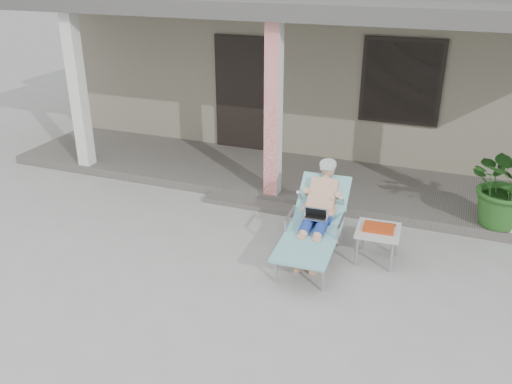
% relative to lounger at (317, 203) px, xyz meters
% --- Properties ---
extents(ground, '(60.00, 60.00, 0.00)m').
position_rel_lounger_xyz_m(ground, '(-1.05, -0.85, -0.70)').
color(ground, '#9E9E99').
rests_on(ground, ground).
extents(house, '(10.40, 5.40, 3.30)m').
position_rel_lounger_xyz_m(house, '(-1.05, 5.65, 0.96)').
color(house, gray).
rests_on(house, ground).
extents(porch_deck, '(10.00, 2.00, 0.15)m').
position_rel_lounger_xyz_m(porch_deck, '(-1.05, 2.15, -0.63)').
color(porch_deck, '#605B56').
rests_on(porch_deck, ground).
extents(porch_overhang, '(10.00, 2.30, 2.85)m').
position_rel_lounger_xyz_m(porch_overhang, '(-1.05, 2.10, 2.08)').
color(porch_overhang, silver).
rests_on(porch_overhang, porch_deck).
extents(porch_step, '(2.00, 0.30, 0.07)m').
position_rel_lounger_xyz_m(porch_step, '(-1.05, 1.00, -0.67)').
color(porch_step, '#605B56').
rests_on(porch_step, ground).
extents(lounger, '(0.74, 1.79, 1.14)m').
position_rel_lounger_xyz_m(lounger, '(0.00, 0.00, 0.00)').
color(lounger, '#B7B7BC').
rests_on(lounger, ground).
extents(side_table, '(0.56, 0.56, 0.48)m').
position_rel_lounger_xyz_m(side_table, '(0.78, 0.08, -0.30)').
color(side_table, '#B8B8B3').
rests_on(side_table, ground).
extents(potted_palm, '(1.28, 1.18, 1.20)m').
position_rel_lounger_xyz_m(potted_palm, '(2.28, 1.42, 0.05)').
color(potted_palm, '#26591E').
rests_on(potted_palm, porch_deck).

